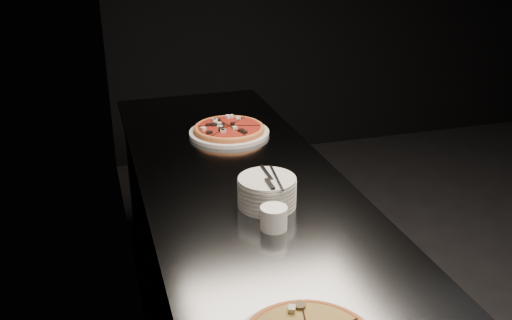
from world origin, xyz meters
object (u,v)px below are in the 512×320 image
object	(u,v)px
plate_stack	(267,192)
ramekin	(274,217)
counter	(250,298)
pizza_tomato	(229,130)
cutlery	(271,179)

from	to	relation	value
plate_stack	ramekin	bearing A→B (deg)	-100.02
counter	pizza_tomato	world-z (taller)	pizza_tomato
counter	ramekin	distance (m)	0.57
counter	plate_stack	world-z (taller)	plate_stack
cutlery	ramekin	distance (m)	0.16
plate_stack	counter	bearing A→B (deg)	101.52
pizza_tomato	plate_stack	bearing A→B (deg)	-93.74
counter	ramekin	size ratio (longest dim) A/B	28.90
cutlery	counter	bearing A→B (deg)	104.27
pizza_tomato	plate_stack	xyz separation A→B (m)	(-0.05, -0.69, 0.03)
pizza_tomato	ramekin	size ratio (longest dim) A/B	4.55
counter	plate_stack	distance (m)	0.52
pizza_tomato	plate_stack	world-z (taller)	plate_stack
ramekin	plate_stack	bearing A→B (deg)	79.98
counter	pizza_tomato	size ratio (longest dim) A/B	6.35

